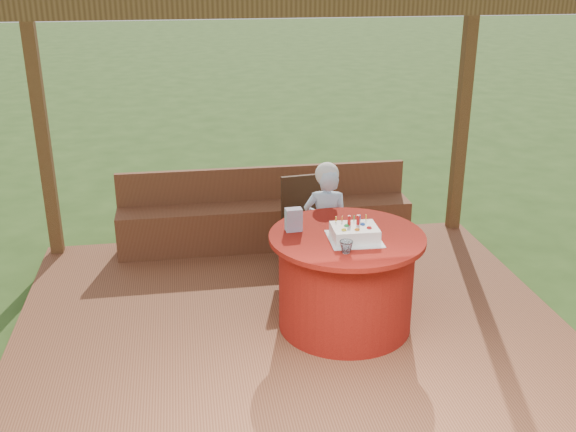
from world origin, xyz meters
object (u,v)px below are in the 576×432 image
at_px(birthday_cake, 355,233).
at_px(drinking_glass, 346,247).
at_px(chair, 307,219).
at_px(elderly_woman, 326,223).
at_px(gift_bag, 294,220).
at_px(bench, 265,221).
at_px(table, 346,280).

height_order(birthday_cake, drinking_glass, birthday_cake).
bearing_deg(birthday_cake, chair, 95.95).
distance_m(elderly_woman, gift_bag, 0.82).
xyz_separation_m(bench, elderly_woman, (0.43, -0.95, 0.33)).
bearing_deg(gift_bag, elderly_woman, 53.56).
xyz_separation_m(table, drinking_glass, (-0.09, -0.33, 0.44)).
distance_m(chair, gift_bag, 1.10).
xyz_separation_m(chair, gift_bag, (-0.30, -0.99, 0.39)).
height_order(bench, chair, chair).
relative_size(table, gift_bag, 6.66).
relative_size(bench, table, 2.44).
height_order(elderly_woman, gift_bag, elderly_woman).
distance_m(birthday_cake, drinking_glass, 0.26).
bearing_deg(drinking_glass, elderly_woman, 85.04).
bearing_deg(table, gift_bag, 158.82).
bearing_deg(drinking_glass, chair, 90.20).
bearing_deg(table, birthday_cake, -70.51).
distance_m(bench, gift_bag, 1.71).
relative_size(bench, elderly_woman, 2.60).
distance_m(elderly_woman, birthday_cake, 0.93).
height_order(chair, elderly_woman, elderly_woman).
height_order(table, chair, chair).
distance_m(gift_bag, drinking_glass, 0.57).
relative_size(elderly_woman, gift_bag, 6.26).
height_order(table, drinking_glass, drinking_glass).
bearing_deg(elderly_woman, birthday_cake, -88.30).
bearing_deg(drinking_glass, gift_bag, 122.53).
distance_m(table, elderly_woman, 0.81).
distance_m(bench, table, 1.80).
xyz_separation_m(bench, drinking_glass, (0.33, -2.07, 0.58)).
xyz_separation_m(birthday_cake, gift_bag, (-0.43, 0.25, 0.04)).
height_order(bench, table, same).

